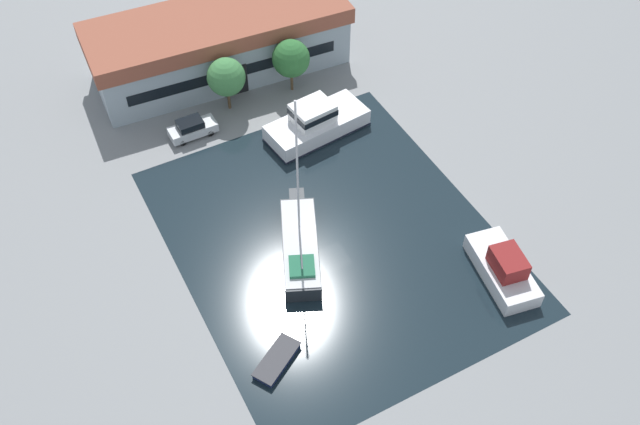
{
  "coord_description": "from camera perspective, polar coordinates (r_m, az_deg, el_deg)",
  "views": [
    {
      "loc": [
        -17.91,
        -31.5,
        44.27
      ],
      "look_at": [
        0.0,
        2.19,
        1.0
      ],
      "focal_mm": 40.0,
      "sensor_mm": 36.0,
      "label": 1
    }
  ],
  "objects": [
    {
      "name": "parked_car",
      "position": [
        66.1,
        -10.19,
        6.67
      ],
      "size": [
        4.37,
        1.85,
        1.77
      ],
      "rotation": [
        0.0,
        0.0,
        4.72
      ],
      "color": "silver",
      "rests_on": "ground"
    },
    {
      "name": "quay_tree_near_building",
      "position": [
        68.53,
        -2.34,
        12.21
      ],
      "size": [
        3.6,
        3.6,
        5.47
      ],
      "color": "brown",
      "rests_on": "ground"
    },
    {
      "name": "sailboat_moored",
      "position": [
        55.77,
        -1.61,
        -2.6
      ],
      "size": [
        6.23,
        10.32,
        14.9
      ],
      "rotation": [
        0.0,
        0.0,
        -0.42
      ],
      "color": "#23282D",
      "rests_on": "water_canal"
    },
    {
      "name": "cabin_boat",
      "position": [
        55.84,
        14.45,
        -4.34
      ],
      "size": [
        4.18,
        7.46,
        2.89
      ],
      "rotation": [
        0.0,
        0.0,
        -0.17
      ],
      "color": "silver",
      "rests_on": "water_canal"
    },
    {
      "name": "ground_plane",
      "position": [
        57.21,
        1.03,
        -2.11
      ],
      "size": [
        440.0,
        440.0,
        0.0
      ],
      "primitive_type": "plane",
      "color": "gray"
    },
    {
      "name": "motor_cruiser",
      "position": [
        65.08,
        -0.33,
        7.2
      ],
      "size": [
        9.83,
        5.06,
        3.42
      ],
      "rotation": [
        0.0,
        0.0,
        1.69
      ],
      "color": "white",
      "rests_on": "water_canal"
    },
    {
      "name": "water_canal",
      "position": [
        57.21,
        1.03,
        -2.11
      ],
      "size": [
        24.08,
        29.15,
        0.01
      ],
      "primitive_type": "cube",
      "color": "black",
      "rests_on": "ground"
    },
    {
      "name": "warehouse_building",
      "position": [
        72.06,
        -8.08,
        13.28
      ],
      "size": [
        25.56,
        10.31,
        6.2
      ],
      "rotation": [
        0.0,
        0.0,
        -0.06
      ],
      "color": "#99A8B2",
      "rests_on": "ground"
    },
    {
      "name": "quay_tree_by_water",
      "position": [
        66.82,
        -7.52,
        10.69
      ],
      "size": [
        3.57,
        3.57,
        5.44
      ],
      "color": "brown",
      "rests_on": "ground"
    },
    {
      "name": "small_dinghy",
      "position": [
        50.73,
        -3.48,
        -11.71
      ],
      "size": [
        4.21,
        3.47,
        0.52
      ],
      "rotation": [
        0.0,
        0.0,
        5.26
      ],
      "color": "#19234C",
      "rests_on": "water_canal"
    }
  ]
}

